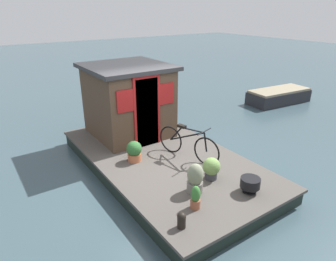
# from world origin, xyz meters

# --- Properties ---
(ground_plane) EXTENTS (60.00, 60.00, 0.00)m
(ground_plane) POSITION_xyz_m (0.00, 0.00, 0.00)
(ground_plane) COLOR #384C54
(houseboat_deck) EXTENTS (5.52, 2.99, 0.36)m
(houseboat_deck) POSITION_xyz_m (0.00, 0.00, 0.18)
(houseboat_deck) COLOR #4C4742
(houseboat_deck) RESTS_ON ground_plane
(houseboat_cabin) EXTENTS (2.10, 2.06, 1.87)m
(houseboat_cabin) POSITION_xyz_m (1.65, 0.00, 1.31)
(houseboat_cabin) COLOR #4C3828
(houseboat_cabin) RESTS_ON houseboat_deck
(bicycle) EXTENTS (1.61, 0.60, 0.79)m
(bicycle) POSITION_xyz_m (-0.43, -0.39, 0.73)
(bicycle) COLOR black
(bicycle) RESTS_ON houseboat_deck
(potted_plant_basil) EXTENTS (0.30, 0.30, 0.59)m
(potted_plant_basil) POSITION_xyz_m (-1.58, 0.34, 0.65)
(potted_plant_basil) COLOR slate
(potted_plant_basil) RESTS_ON houseboat_deck
(potted_plant_sage) EXTENTS (0.35, 0.35, 0.47)m
(potted_plant_sage) POSITION_xyz_m (0.15, 0.68, 0.60)
(potted_plant_sage) COLOR #B2603D
(potted_plant_sage) RESTS_ON houseboat_deck
(potted_plant_mint) EXTENTS (0.36, 0.36, 0.46)m
(potted_plant_mint) POSITION_xyz_m (-1.40, -0.23, 0.61)
(potted_plant_mint) COLOR #38383D
(potted_plant_mint) RESTS_ON houseboat_deck
(potted_plant_rosemary) EXTENTS (0.18, 0.18, 0.44)m
(potted_plant_rosemary) POSITION_xyz_m (-1.98, 0.65, 0.57)
(potted_plant_rosemary) COLOR #935138
(potted_plant_rosemary) RESTS_ON houseboat_deck
(charcoal_grill) EXTENTS (0.37, 0.37, 0.29)m
(charcoal_grill) POSITION_xyz_m (-2.17, -0.51, 0.55)
(charcoal_grill) COLOR black
(charcoal_grill) RESTS_ON houseboat_deck
(mooring_bollard) EXTENTS (0.14, 0.14, 0.28)m
(mooring_bollard) POSITION_xyz_m (-2.24, 1.14, 0.51)
(mooring_bollard) COLOR black
(mooring_bollard) RESTS_ON houseboat_deck
(dinghy_boat) EXTENTS (1.29, 2.69, 0.56)m
(dinghy_boat) POSITION_xyz_m (1.87, -6.82, 0.28)
(dinghy_boat) COLOR #232328
(dinghy_boat) RESTS_ON ground_plane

